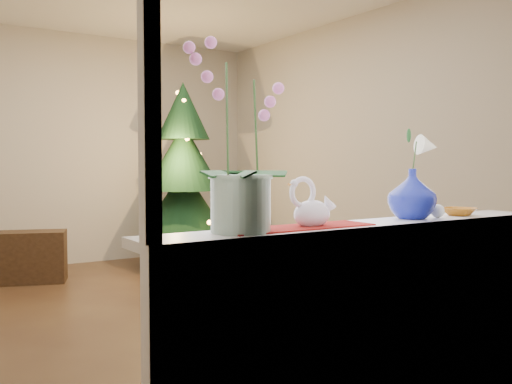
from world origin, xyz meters
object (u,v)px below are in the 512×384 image
at_px(blue_vase, 412,190).
at_px(side_table, 30,257).
at_px(orchid_pot, 240,137).
at_px(swan, 312,203).
at_px(paperweight, 438,211).
at_px(amber_dish, 459,212).
at_px(xmas_tree, 184,175).

relative_size(blue_vase, side_table, 0.41).
bearing_deg(blue_vase, orchid_pot, -179.52).
relative_size(swan, blue_vase, 0.85).
xyz_separation_m(paperweight, amber_dish, (0.19, 0.02, -0.02)).
bearing_deg(side_table, swan, -65.06).
bearing_deg(swan, paperweight, 19.28).
bearing_deg(blue_vase, xmas_tree, 80.46).
height_order(orchid_pot, blue_vase, orchid_pot).
relative_size(orchid_pot, side_table, 1.10).
height_order(swan, amber_dish, swan).
bearing_deg(amber_dish, blue_vase, 176.61).
distance_m(blue_vase, paperweight, 0.18).
distance_m(orchid_pot, blue_vase, 1.01).
xyz_separation_m(paperweight, xmas_tree, (0.52, 3.97, 0.09)).
bearing_deg(xmas_tree, swan, -108.15).
height_order(orchid_pot, amber_dish, orchid_pot).
height_order(blue_vase, side_table, blue_vase).
xyz_separation_m(paperweight, side_table, (-1.13, 4.06, -0.70)).
height_order(swan, paperweight, swan).
distance_m(blue_vase, xmas_tree, 3.99).
distance_m(paperweight, xmas_tree, 4.01).
relative_size(amber_dish, xmas_tree, 0.07).
xyz_separation_m(blue_vase, side_table, (-0.98, 4.02, -0.81)).
relative_size(paperweight, amber_dish, 0.47).
xyz_separation_m(orchid_pot, paperweight, (1.13, -0.03, -0.34)).
bearing_deg(orchid_pot, side_table, 89.99).
height_order(orchid_pot, swan, orchid_pot).
height_order(swan, side_table, swan).
bearing_deg(xmas_tree, paperweight, -97.45).
distance_m(amber_dish, side_table, 4.31).
bearing_deg(swan, amber_dish, 20.69).
bearing_deg(side_table, amber_dish, -51.98).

